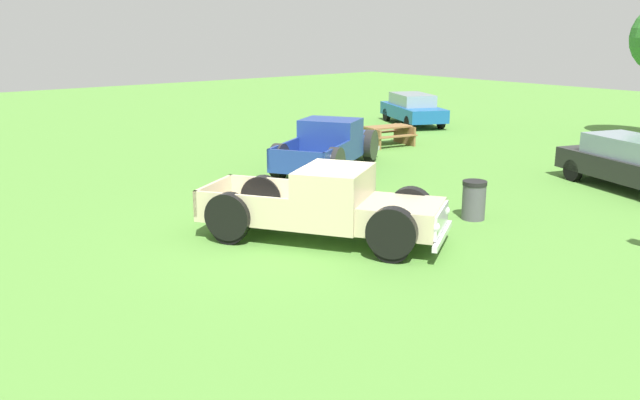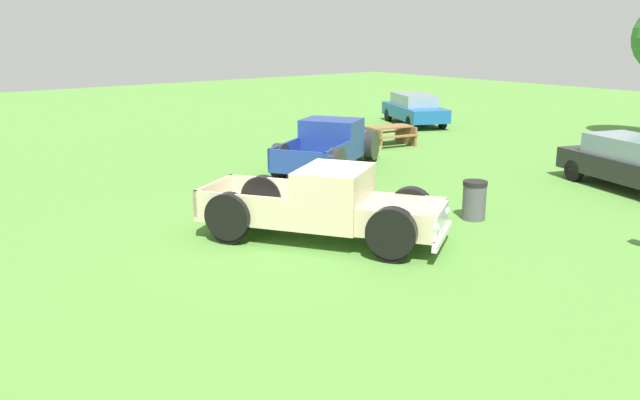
% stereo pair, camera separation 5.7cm
% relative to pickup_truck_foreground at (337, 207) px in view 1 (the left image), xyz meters
% --- Properties ---
extents(ground_plane, '(80.00, 80.00, 0.00)m').
position_rel_pickup_truck_foreground_xyz_m(ground_plane, '(-0.95, -0.41, -0.78)').
color(ground_plane, '#548C38').
extents(pickup_truck_foreground, '(5.52, 4.42, 1.63)m').
position_rel_pickup_truck_foreground_xyz_m(pickup_truck_foreground, '(0.00, 0.00, 0.00)').
color(pickup_truck_foreground, '#C6B793').
rests_on(pickup_truck_foreground, ground_plane).
extents(pickup_truck_behind_left, '(4.36, 5.61, 1.65)m').
position_rel_pickup_truck_foreground_xyz_m(pickup_truck_behind_left, '(-5.99, 4.84, 0.01)').
color(pickup_truck_behind_left, navy).
rests_on(pickup_truck_behind_left, ground_plane).
extents(sedan_distant_a, '(4.86, 3.17, 1.51)m').
position_rel_pickup_truck_foreground_xyz_m(sedan_distant_a, '(1.66, 9.71, 0.01)').
color(sedan_distant_a, black).
rests_on(sedan_distant_a, ground_plane).
extents(sedan_distant_b, '(4.71, 3.46, 1.46)m').
position_rel_pickup_truck_foreground_xyz_m(sedan_distant_b, '(-11.41, 14.41, -0.01)').
color(sedan_distant_b, '#195699').
rests_on(sedan_distant_b, ground_plane).
extents(picnic_table, '(1.78, 2.04, 0.78)m').
position_rel_pickup_truck_foreground_xyz_m(picnic_table, '(-7.99, 9.40, -0.28)').
color(picnic_table, olive).
rests_on(picnic_table, ground_plane).
extents(trash_can, '(0.59, 0.59, 0.95)m').
position_rel_pickup_truck_foreground_xyz_m(trash_can, '(0.75, 3.72, -0.30)').
color(trash_can, '#4C4C51').
rests_on(trash_can, ground_plane).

